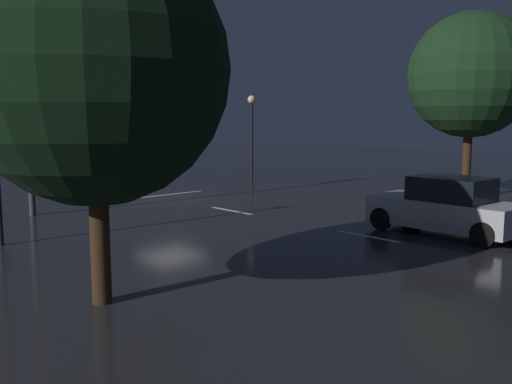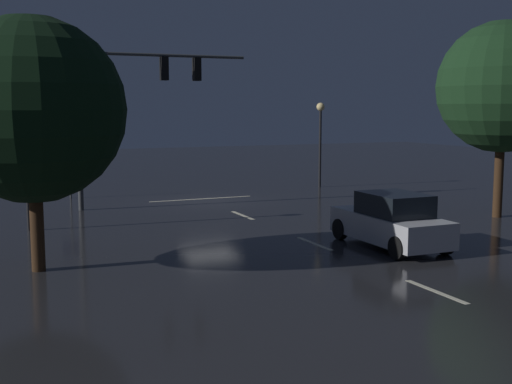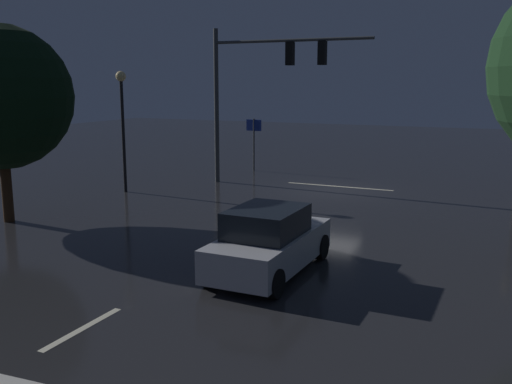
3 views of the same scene
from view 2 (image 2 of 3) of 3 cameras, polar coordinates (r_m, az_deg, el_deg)
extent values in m
plane|color=#232326|center=(30.19, -4.04, -0.89)|extent=(80.00, 80.00, 0.00)
cylinder|color=#383A3D|center=(28.48, -15.09, 5.63)|extent=(0.22, 0.22, 7.18)
cylinder|color=#383A3D|center=(29.33, -7.96, 11.62)|extent=(7.42, 0.14, 0.14)
cube|color=black|center=(29.30, -7.94, 10.51)|extent=(0.32, 0.36, 1.00)
sphere|color=black|center=(29.50, -8.05, 11.11)|extent=(0.20, 0.20, 0.20)
sphere|color=black|center=(29.48, -8.04, 10.49)|extent=(0.20, 0.20, 0.20)
sphere|color=#19F24C|center=(29.46, -8.03, 9.87)|extent=(0.20, 0.20, 0.20)
cube|color=black|center=(29.73, -5.14, 10.50)|extent=(0.32, 0.36, 1.00)
sphere|color=black|center=(29.93, -5.26, 11.09)|extent=(0.20, 0.20, 0.20)
sphere|color=black|center=(29.91, -5.26, 10.48)|extent=(0.20, 0.20, 0.20)
sphere|color=#19F24C|center=(29.90, -5.25, 9.87)|extent=(0.20, 0.20, 0.20)
cube|color=beige|center=(26.50, -1.15, -2.02)|extent=(0.16, 2.20, 0.01)
cube|color=beige|center=(21.16, 5.06, -4.45)|extent=(0.16, 2.20, 0.01)
cube|color=beige|center=(16.30, 15.28, -8.29)|extent=(0.16, 2.20, 0.01)
cube|color=beige|center=(31.30, -4.76, -0.60)|extent=(5.00, 0.16, 0.01)
cube|color=#B7B7BC|center=(20.96, 11.50, -2.97)|extent=(1.81, 4.30, 0.80)
cube|color=black|center=(20.68, 11.87, -1.04)|extent=(1.60, 2.10, 0.68)
cylinder|color=black|center=(21.89, 7.28, -3.19)|extent=(0.22, 0.68, 0.68)
cylinder|color=black|center=(22.78, 10.92, -2.85)|extent=(0.22, 0.68, 0.68)
cylinder|color=black|center=(19.26, 12.14, -4.75)|extent=(0.22, 0.68, 0.68)
cylinder|color=black|center=(20.27, 16.02, -4.27)|extent=(0.22, 0.68, 0.68)
sphere|color=#F9EFC6|center=(22.37, 7.03, -2.10)|extent=(0.20, 0.20, 0.20)
sphere|color=#F9EFC6|center=(23.04, 9.82, -1.88)|extent=(0.20, 0.20, 0.20)
cylinder|color=black|center=(35.79, 5.56, 3.73)|extent=(0.14, 0.14, 4.15)
sphere|color=#F9D88C|center=(35.72, 5.60, 7.34)|extent=(0.44, 0.44, 0.44)
cylinder|color=black|center=(24.31, -19.22, 2.42)|extent=(0.14, 0.14, 4.81)
sphere|color=#F9D88C|center=(24.24, -19.48, 8.51)|extent=(0.44, 0.44, 0.44)
cylinder|color=#383A3D|center=(32.50, -15.78, 1.94)|extent=(0.09, 0.09, 2.82)
cube|color=navy|center=(32.42, -15.85, 3.81)|extent=(0.90, 0.15, 0.60)
cylinder|color=#382314|center=(27.59, 20.22, 1.23)|extent=(0.36, 0.36, 3.19)
sphere|color=#163319|center=(27.47, 20.55, 8.51)|extent=(5.09, 5.09, 5.09)
cylinder|color=#382314|center=(18.35, -18.39, -2.77)|extent=(0.36, 0.36, 2.44)
sphere|color=black|center=(18.09, -18.78, 6.74)|extent=(4.84, 4.84, 4.84)
camera|label=1|loc=(9.33, -43.47, -0.20)|focal=39.41mm
camera|label=3|loc=(17.92, 53.82, 5.70)|focal=40.37mm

